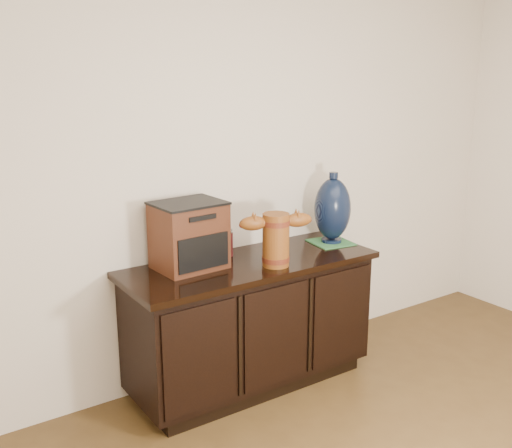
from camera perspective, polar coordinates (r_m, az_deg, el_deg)
sideboard at (r=3.48m, az=-0.53°, el=-9.34°), size 1.46×0.56×0.75m
terracotta_vessel at (r=3.23m, az=1.90°, el=-1.20°), size 0.41×0.19×0.29m
tv_radio at (r=3.21m, az=-6.40°, el=-1.08°), size 0.38×0.31×0.36m
green_mat at (r=3.72m, az=7.14°, el=-1.73°), size 0.26×0.26×0.01m
lamp_base at (r=3.67m, az=7.29°, el=1.41°), size 0.25×0.25×0.43m
spray_can at (r=3.42m, az=-2.68°, el=-1.77°), size 0.06×0.06×0.16m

